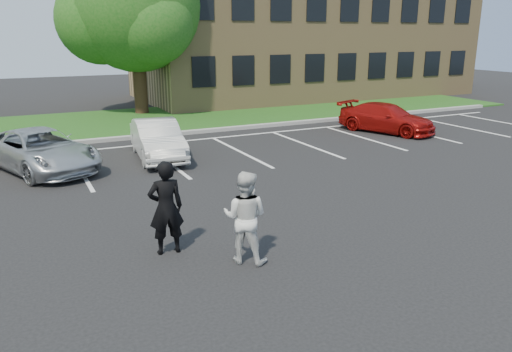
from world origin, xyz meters
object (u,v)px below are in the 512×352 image
Objects in this scene: tree at (137,9)px; man_black_suit at (166,208)px; car_silver_minivan at (41,150)px; car_white_sedan at (158,140)px; office_building at (304,33)px; car_red_compact at (386,118)px; man_white_shirt at (245,217)px.

tree reaches higher than man_black_suit.
car_silver_minivan is 1.17× the size of car_white_sedan.
office_building reaches higher than man_black_suit.
car_white_sedan is 0.94× the size of car_red_compact.
car_red_compact is at bearing -20.70° from car_silver_minivan.
car_red_compact is (13.96, 0.18, -0.03)m from car_silver_minivan.
office_building is 12.79m from tree.
man_white_shirt is at bearing -92.41° from car_silver_minivan.
car_silver_minivan is (-5.66, -9.93, -4.70)m from tree.
tree reaches higher than man_white_shirt.
car_silver_minivan reaches higher than car_red_compact.
car_white_sedan is at bearing -101.01° from tree.
man_black_suit is 7.90m from car_silver_minivan.
office_building reaches higher than car_silver_minivan.
man_white_shirt reaches higher than car_red_compact.
tree is 19.36m from man_white_shirt.
car_red_compact is at bearing -106.28° from office_building.
man_white_shirt is at bearing -88.98° from car_white_sedan.
tree is (-12.20, -3.63, 1.19)m from office_building.
car_red_compact is at bearing -143.30° from man_black_suit.
office_building is 4.79× the size of car_silver_minivan.
car_white_sedan reaches higher than car_red_compact.
tree is at bearing 108.21° from car_red_compact.
office_building is 19.93m from car_white_sedan.
car_silver_minivan is at bearing -73.13° from man_black_suit.
car_silver_minivan is 3.72m from car_white_sedan.
office_building is at bearing 15.76° from car_silver_minivan.
tree is 2.20× the size of car_white_sedan.
man_black_suit is (-16.08, -21.26, -3.22)m from office_building.
tree is 2.07× the size of car_red_compact.
man_white_shirt is at bearing -163.10° from car_red_compact.
car_red_compact is (10.95, 8.90, -0.27)m from man_white_shirt.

